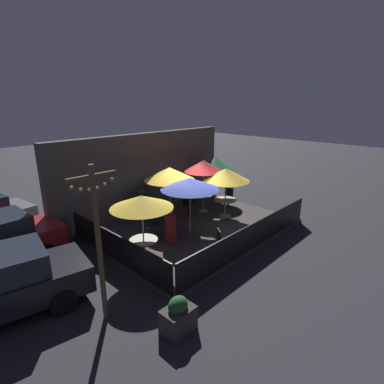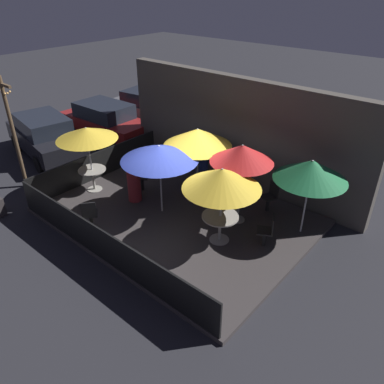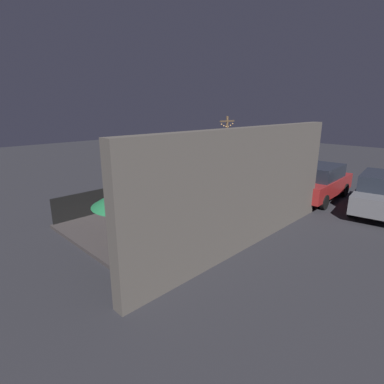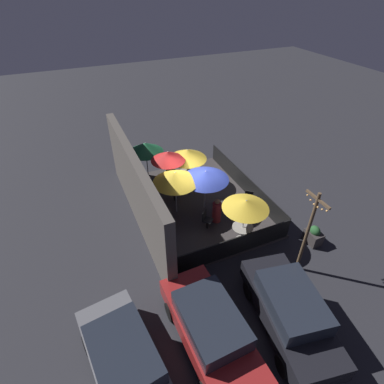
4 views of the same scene
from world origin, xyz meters
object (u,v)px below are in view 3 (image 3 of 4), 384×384
Objects in this scene: patron_0 at (243,212)px; patio_umbrella_3 at (208,169)px; patio_umbrella_1 at (219,155)px; patio_umbrella_2 at (137,176)px; dining_table_2 at (138,212)px; light_post at (226,148)px; dining_table_0 at (164,220)px; parked_car_0 at (274,172)px; parked_car_2 at (382,192)px; patio_umbrella_5 at (129,195)px; patio_umbrella_4 at (185,166)px; parked_car_1 at (319,182)px; dining_table_1 at (218,185)px; patio_chair_0 at (121,229)px; patio_chair_2 at (218,197)px; patio_chair_1 at (186,215)px; patio_chair_3 at (176,236)px; patio_umbrella_0 at (162,173)px; patio_chair_4 at (169,189)px; planter_box at (193,178)px.

patio_umbrella_3 is at bearing 90.74° from patron_0.
patio_umbrella_1 is 3.95m from patron_0.
patio_umbrella_2 is 2.21× the size of dining_table_2.
dining_table_0 is at bearing 23.06° from light_post.
parked_car_0 and parked_car_2 have the same top height.
parked_car_0 is at bearing -103.35° from parked_car_2.
patio_umbrella_1 is 5.11m from dining_table_0.
patio_umbrella_4 is at bearing -154.30° from patio_umbrella_5.
dining_table_2 is 8.70m from parked_car_1.
patio_umbrella_3 is 2.78m from dining_table_2.
patio_umbrella_1 is 1.39m from dining_table_1.
patio_umbrella_4 is 6.65m from parked_car_0.
patio_chair_0 is at bearing 10.79° from patio_umbrella_1.
patio_umbrella_2 reaches higher than patio_chair_2.
patio_chair_1 reaches higher than patio_chair_0.
dining_table_0 is at bearing 16.88° from parked_car_0.
patio_chair_2 is at bearing 170.91° from patio_umbrella_2.
patio_chair_3 is (-0.82, 1.55, 0.02)m from patio_chair_0.
patio_umbrella_0 reaches higher than parked_car_0.
light_post is 4.84m from parked_car_1.
patio_chair_1 is (-2.20, 0.56, 0.02)m from patio_chair_0.
patio_umbrella_5 is (1.49, 1.79, 0.04)m from patio_umbrella_2.
patio_chair_2 is at bearing 39.73° from dining_table_1.
patio_umbrella_0 is 4.92m from patio_umbrella_1.
patio_umbrella_1 is 3.45m from patio_umbrella_3.
patio_umbrella_5 reaches higher than patron_0.
patio_chair_4 is at bearing -147.65° from patio_umbrella_2.
light_post is at bearing -87.73° from parked_car_2.
patio_umbrella_1 is at bearing -173.98° from dining_table_2.
dining_table_1 is at bearing -44.75° from parked_car_1.
patio_umbrella_3 reaches higher than patio_chair_4.
patio_umbrella_3 is 1.76× the size of patron_0.
dining_table_1 is at bearing -39.70° from patio_chair_3.
patio_umbrella_4 is 2.81m from patron_0.
patio_umbrella_1 reaches higher than dining_table_2.
patio_chair_4 is at bearing -147.65° from dining_table_2.
patio_chair_2 is (1.29, 1.07, -0.08)m from dining_table_1.
patio_umbrella_5 is 2.31× the size of patio_chair_1.
planter_box is 4.39m from parked_car_0.
patio_umbrella_0 is 2.30m from patio_umbrella_4.
dining_table_2 is (4.82, 0.51, -1.36)m from patio_umbrella_1.
patio_umbrella_4 is at bearing -151.46° from dining_table_0.
patio_umbrella_1 reaches higher than patron_0.
patio_chair_3 is at bearing 41.19° from patio_umbrella_4.
patio_chair_4 is at bearing -38.49° from patio_umbrella_1.
patio_umbrella_0 is 0.54× the size of parked_car_2.
patio_umbrella_2 is 1.65× the size of patron_0.
patio_chair_4 is at bearing -117.81° from patio_chair_1.
light_post is at bearing -156.94° from dining_table_0.
patio_umbrella_0 is 1.87m from dining_table_2.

